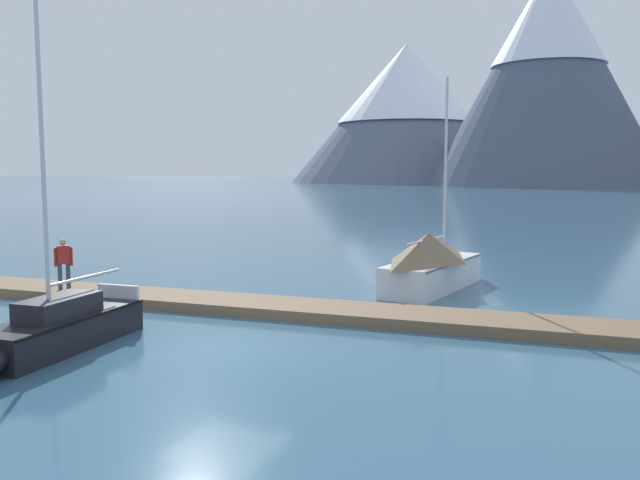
{
  "coord_description": "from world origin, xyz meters",
  "views": [
    {
      "loc": [
        7.93,
        -13.43,
        4.25
      ],
      "look_at": [
        0.0,
        6.0,
        2.0
      ],
      "focal_mm": 36.82,
      "sensor_mm": 36.0,
      "label": 1
    }
  ],
  "objects": [
    {
      "name": "ground_plane",
      "position": [
        0.0,
        0.0,
        0.0
      ],
      "size": [
        700.0,
        700.0,
        0.0
      ],
      "primitive_type": "plane",
      "color": "#335B75"
    },
    {
      "name": "dock",
      "position": [
        0.0,
        4.0,
        0.15
      ],
      "size": [
        29.62,
        3.47,
        0.3
      ],
      "color": "brown",
      "rests_on": "ground"
    },
    {
      "name": "sailboat_second_berth",
      "position": [
        -3.53,
        -2.02,
        0.54
      ],
      "size": [
        1.7,
        5.71,
        8.28
      ],
      "color": "black",
      "rests_on": "ground"
    },
    {
      "name": "sailboat_mid_dock_port",
      "position": [
        2.94,
        9.55,
        0.98
      ],
      "size": [
        2.7,
        6.56,
        7.57
      ],
      "color": "silver",
      "rests_on": "ground"
    },
    {
      "name": "mountain_west_summit",
      "position": [
        -50.9,
        208.17,
        25.08
      ],
      "size": [
        78.4,
        78.4,
        46.76
      ],
      "color": "slate",
      "rests_on": "ground"
    },
    {
      "name": "mountain_central_massif",
      "position": [
        -3.28,
        174.28,
        30.65
      ],
      "size": [
        61.84,
        61.84,
        58.3
      ],
      "color": "#4C566B",
      "rests_on": "ground"
    },
    {
      "name": "person_on_dock",
      "position": [
        -8.04,
        3.24,
        1.26
      ],
      "size": [
        0.41,
        0.49,
        1.69
      ],
      "color": "#384256",
      "rests_on": "dock"
    }
  ]
}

